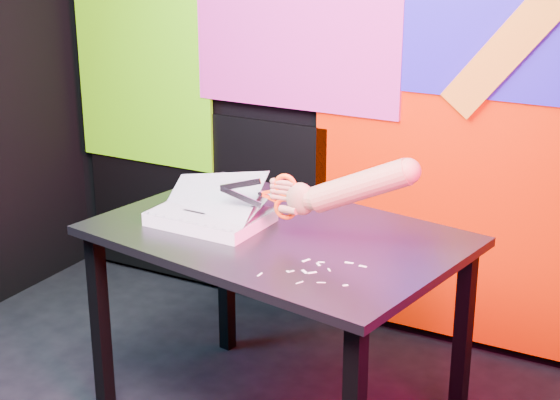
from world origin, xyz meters
The scene contains 7 objects.
room centered at (0.00, 0.00, 1.35)m, with size 3.01×3.01×2.71m.
backdrop centered at (0.06, 1.46, 0.96)m, with size 2.88×0.05×2.08m.
work_table centered at (0.14, 0.59, 0.66)m, with size 1.29×0.97×0.75m.
printout_stack centered at (-0.10, 0.56, 0.78)m, with size 0.39×0.28×0.20m.
scissors centered at (0.17, 0.55, 0.89)m, with size 0.27×0.04×0.15m.
hand_forearm centered at (0.40, 0.57, 0.95)m, with size 0.47×0.12×0.23m.
paper_clippings centered at (0.39, 0.38, 0.75)m, with size 0.26×0.22×0.00m.
Camera 1 is at (1.40, -1.72, 1.77)m, focal length 55.00 mm.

